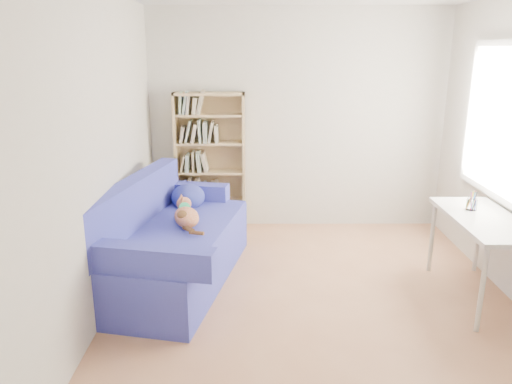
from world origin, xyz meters
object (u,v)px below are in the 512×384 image
Objects in this scene: desk at (485,226)px; pen_cup at (472,203)px; bookshelf at (211,168)px; sofa at (170,244)px.

pen_cup is at bearing 99.57° from desk.
bookshelf is 2.92m from pen_cup.
sofa reaches higher than desk.
desk is at bearing 4.17° from sofa.
bookshelf is 3.06m from desk.
sofa is 2.80m from desk.
desk is (2.76, -0.37, 0.31)m from sofa.
bookshelf is at bearing 144.26° from desk.
pen_cup is (-0.04, 0.21, 0.14)m from desk.
desk is at bearing -35.74° from bookshelf.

